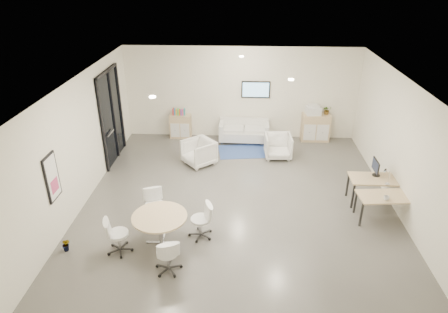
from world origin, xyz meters
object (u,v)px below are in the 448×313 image
Objects in this scene: armchair_right at (278,145)px; desk_front at (386,198)px; loveseat at (244,132)px; armchair_left at (199,151)px; sideboard_left at (181,126)px; desk_rear at (377,181)px; sideboard_right at (315,127)px; round_table at (160,219)px.

armchair_right reaches higher than desk_front.
loveseat is at bearing 120.79° from desk_front.
desk_front is (2.31, -3.37, 0.20)m from armchair_right.
armchair_left reaches higher than loveseat.
desk_front is at bearing 19.97° from armchair_left.
armchair_left is at bearing -67.19° from sideboard_left.
armchair_left is 1.03× the size of armchair_right.
armchair_left is at bearing 157.96° from desk_rear.
loveseat is 5.16m from desk_rear.
desk_front is at bearing -40.55° from sideboard_left.
armchair_right is (2.48, 0.60, -0.01)m from armchair_left.
desk_rear is (3.42, -3.85, 0.30)m from loveseat.
desk_front is (0.92, -4.81, 0.14)m from sideboard_right.
sideboard_right is 0.70× the size of desk_rear.
desk_rear is 5.59m from round_table.
armchair_right is at bearing -134.15° from sideboard_right.
armchair_right is (-1.40, -1.44, -0.06)m from sideboard_right.
sideboard_right reaches higher than armchair_left.
desk_front is (4.79, -2.77, 0.18)m from armchair_left.
armchair_left is at bearing -152.25° from sideboard_right.
sideboard_left reaches higher than loveseat.
sideboard_right is 2.50m from loveseat.
armchair_right is 0.70× the size of round_table.
desk_front is at bearing -52.42° from loveseat.
sideboard_right reaches higher than round_table.
loveseat is 1.24× the size of desk_rear.
loveseat is 1.98× the size of armchair_left.
round_table is (-5.24, -1.97, 0.01)m from desk_rear.
armchair_left is at bearing 144.48° from desk_front.
armchair_right reaches higher than sideboard_left.
desk_rear is 0.79m from desk_front.
round_table is at bearing -159.11° from desk_rear.
loveseat is at bearing -176.05° from sideboard_right.
round_table is at bearing -125.72° from sideboard_right.
armchair_left reaches higher than desk_rear.
desk_rear is at bearing -47.05° from loveseat.
sideboard_left reaches higher than round_table.
sideboard_right reaches higher than sideboard_left.
sideboard_right is at bearing 5.25° from loveseat.
armchair_right reaches higher than desk_rear.
armchair_right is (1.09, -1.27, 0.07)m from loveseat.
sideboard_right is 0.70× the size of desk_front.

